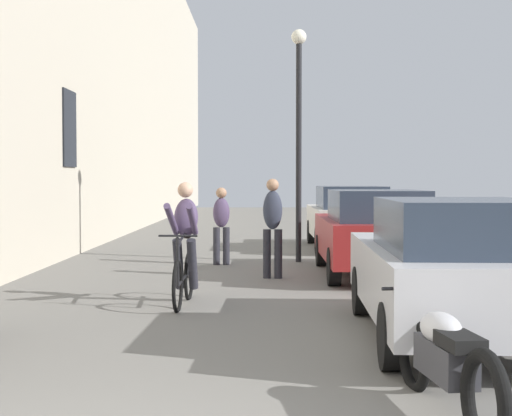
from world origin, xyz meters
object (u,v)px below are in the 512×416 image
object	(u,v)px
parked_car_nearest	(452,267)
parked_car_third	(349,216)
street_lamp	(299,115)
parked_car_second	(373,231)
pedestrian_mid	(221,221)
cyclist_on_bicycle	(185,246)
parked_motorcycle	(446,360)
pedestrian_near	(273,222)

from	to	relation	value
parked_car_nearest	parked_car_third	size ratio (longest dim) A/B	0.99
street_lamp	parked_car_second	size ratio (longest dim) A/B	1.11
parked_car_second	parked_car_nearest	bearing A→B (deg)	-89.83
parked_car_nearest	pedestrian_mid	bearing A→B (deg)	111.16
cyclist_on_bicycle	parked_car_third	size ratio (longest dim) A/B	0.40
pedestrian_mid	parked_car_third	size ratio (longest dim) A/B	0.36
parked_car_third	parked_motorcycle	size ratio (longest dim) A/B	2.08
parked_motorcycle	parked_car_second	bearing A→B (deg)	85.37
parked_car_third	street_lamp	bearing A→B (deg)	-114.32
parked_car_second	parked_car_third	distance (m)	5.47
parked_motorcycle	parked_car_third	bearing A→B (deg)	86.45
pedestrian_near	parked_car_nearest	world-z (taller)	pedestrian_near
pedestrian_mid	parked_car_second	world-z (taller)	pedestrian_mid
cyclist_on_bicycle	parked_car_second	distance (m)	4.40
cyclist_on_bicycle	parked_motorcycle	xyz separation A→B (m)	(2.45, -5.06, -0.41)
cyclist_on_bicycle	pedestrian_mid	distance (m)	4.92
pedestrian_near	parked_car_second	xyz separation A→B (m)	(1.83, 0.36, -0.19)
parked_car_nearest	cyclist_on_bicycle	bearing A→B (deg)	141.47
cyclist_on_bicycle	parked_car_third	xyz separation A→B (m)	(3.30, 8.59, 0.01)
pedestrian_near	pedestrian_mid	distance (m)	2.38
street_lamp	parked_car_second	distance (m)	3.49
street_lamp	parked_car_nearest	bearing A→B (deg)	-80.98
pedestrian_near	parked_car_nearest	bearing A→B (deg)	-70.61
pedestrian_mid	cyclist_on_bicycle	bearing A→B (deg)	-93.07
parked_car_nearest	parked_motorcycle	xyz separation A→B (m)	(-0.68, -2.57, -0.40)
parked_car_nearest	parked_motorcycle	distance (m)	2.69
parked_motorcycle	pedestrian_mid	bearing A→B (deg)	102.36
cyclist_on_bicycle	parked_car_nearest	size ratio (longest dim) A/B	0.40
pedestrian_near	parked_car_third	distance (m)	6.17
parked_car_second	cyclist_on_bicycle	bearing A→B (deg)	-134.96
cyclist_on_bicycle	parked_car_second	size ratio (longest dim) A/B	0.40
street_lamp	pedestrian_mid	bearing A→B (deg)	-162.03
parked_car_nearest	parked_car_third	distance (m)	11.08
parked_car_nearest	parked_motorcycle	bearing A→B (deg)	-104.80
cyclist_on_bicycle	parked_car_second	xyz separation A→B (m)	(3.11, 3.12, -0.00)
pedestrian_near	street_lamp	distance (m)	3.46
street_lamp	parked_motorcycle	world-z (taller)	street_lamp
parked_motorcycle	pedestrian_near	bearing A→B (deg)	98.50
parked_car_second	parked_motorcycle	size ratio (longest dim) A/B	2.06
parked_car_nearest	parked_motorcycle	size ratio (longest dim) A/B	2.06
cyclist_on_bicycle	parked_car_second	world-z (taller)	cyclist_on_bicycle
pedestrian_mid	parked_car_nearest	xyz separation A→B (m)	(2.87, -7.40, -0.09)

